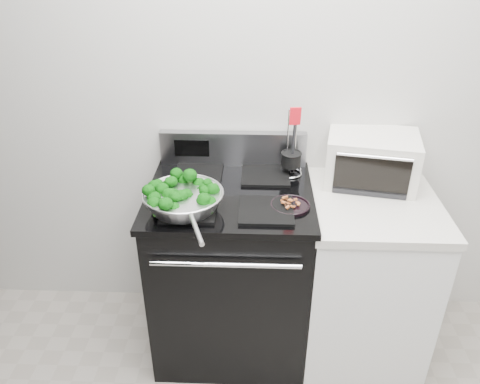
{
  "coord_description": "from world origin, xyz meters",
  "views": [
    {
      "loc": [
        -0.18,
        -0.52,
        2.04
      ],
      "look_at": [
        -0.25,
        1.36,
        0.98
      ],
      "focal_mm": 35.0,
      "sensor_mm": 36.0,
      "label": 1
    }
  ],
  "objects_px": {
    "gas_range": "(231,268)",
    "toaster_oven": "(371,159)",
    "utensil_holder": "(291,163)",
    "skillet": "(183,199)",
    "bacon_plate": "(290,203)"
  },
  "relations": [
    {
      "from": "utensil_holder",
      "to": "toaster_oven",
      "type": "bearing_deg",
      "value": -7.47
    },
    {
      "from": "skillet",
      "to": "bacon_plate",
      "type": "distance_m",
      "value": 0.48
    },
    {
      "from": "bacon_plate",
      "to": "utensil_holder",
      "type": "xyz_separation_m",
      "value": [
        0.02,
        0.32,
        0.05
      ]
    },
    {
      "from": "skillet",
      "to": "bacon_plate",
      "type": "bearing_deg",
      "value": -13.09
    },
    {
      "from": "bacon_plate",
      "to": "toaster_oven",
      "type": "distance_m",
      "value": 0.53
    },
    {
      "from": "skillet",
      "to": "toaster_oven",
      "type": "xyz_separation_m",
      "value": [
        0.89,
        0.36,
        0.04
      ]
    },
    {
      "from": "utensil_holder",
      "to": "toaster_oven",
      "type": "height_order",
      "value": "utensil_holder"
    },
    {
      "from": "gas_range",
      "to": "toaster_oven",
      "type": "distance_m",
      "value": 0.91
    },
    {
      "from": "gas_range",
      "to": "utensil_holder",
      "type": "height_order",
      "value": "utensil_holder"
    },
    {
      "from": "gas_range",
      "to": "toaster_oven",
      "type": "relative_size",
      "value": 2.33
    },
    {
      "from": "gas_range",
      "to": "utensil_holder",
      "type": "distance_m",
      "value": 0.64
    },
    {
      "from": "gas_range",
      "to": "skillet",
      "type": "bearing_deg",
      "value": -138.57
    },
    {
      "from": "gas_range",
      "to": "toaster_oven",
      "type": "xyz_separation_m",
      "value": [
        0.69,
        0.19,
        0.56
      ]
    },
    {
      "from": "gas_range",
      "to": "bacon_plate",
      "type": "relative_size",
      "value": 6.31
    },
    {
      "from": "gas_range",
      "to": "skillet",
      "type": "relative_size",
      "value": 2.04
    }
  ]
}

